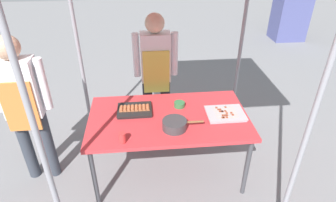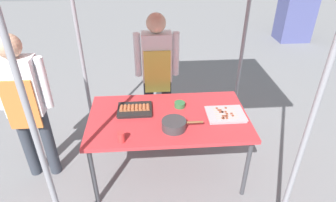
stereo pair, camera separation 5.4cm
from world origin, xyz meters
TOP-DOWN VIEW (x-y plane):
  - ground_plane at (0.00, 0.00)m, footprint 18.00×18.00m
  - stall_table at (0.00, 0.00)m, footprint 1.60×0.90m
  - tray_grilled_sausages at (-0.34, 0.12)m, footprint 0.35×0.28m
  - tray_meat_skewers at (0.57, -0.03)m, footprint 0.38×0.29m
  - cooking_wok at (0.04, -0.21)m, footprint 0.39×0.23m
  - condiment_bowl at (0.13, 0.17)m, footprint 0.11×0.11m
  - drink_cup_near_edge at (-0.44, -0.36)m, footprint 0.06×0.06m
  - vendor_woman at (-0.08, 0.71)m, footprint 0.52×0.23m
  - customer_nearby at (-1.38, 0.08)m, footprint 0.52×0.23m

SIDE VIEW (x-z plane):
  - ground_plane at x=0.00m, z-range 0.00..0.00m
  - stall_table at x=0.00m, z-range 0.32..1.07m
  - tray_meat_skewers at x=0.57m, z-range 0.75..0.79m
  - tray_grilled_sausages at x=-0.34m, z-range 0.74..0.80m
  - condiment_bowl at x=0.13m, z-range 0.75..0.80m
  - cooking_wok at x=0.04m, z-range 0.75..0.84m
  - drink_cup_near_edge at x=-0.44m, z-range 0.75..0.85m
  - vendor_woman at x=-0.08m, z-range 0.15..1.75m
  - customer_nearby at x=-1.38m, z-range 0.15..1.76m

